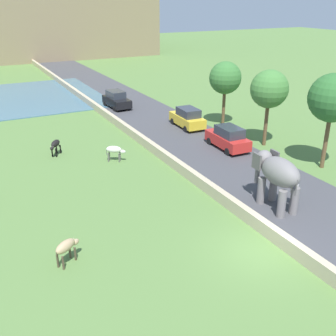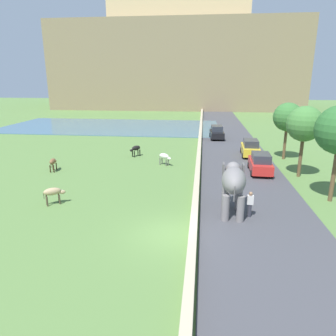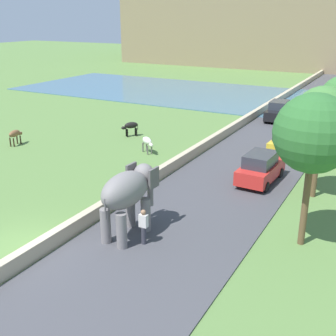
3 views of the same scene
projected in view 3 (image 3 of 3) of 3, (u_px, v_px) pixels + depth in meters
ground_plane at (22, 247)px, 17.88m from camera, size 220.00×220.00×0.00m
road_surface at (272, 143)px, 32.12m from camera, size 7.00×120.00×0.06m
barrier_wall at (215, 139)px, 32.07m from camera, size 0.40×110.00×0.70m
lake at (162, 90)px, 54.53m from camera, size 36.00×18.00×0.08m
hill_distant at (303, 5)px, 80.24m from camera, size 64.00×28.00×21.78m
elephant at (128, 193)px, 18.13m from camera, size 1.53×3.50×2.99m
person_beside_elephant at (144, 226)px, 17.73m from camera, size 0.36×0.22×1.63m
car_black at (278, 111)px, 38.68m from camera, size 1.95×4.08×1.80m
car_red at (261, 168)px, 24.40m from camera, size 1.92×4.06×1.80m
car_yellow at (287, 141)px, 29.50m from camera, size 1.93×4.07×1.80m
cow_brown at (15, 134)px, 31.48m from camera, size 0.61×1.42×1.15m
cow_white at (147, 142)px, 29.63m from camera, size 1.35×1.04×1.15m
cow_black at (131, 126)px, 33.76m from camera, size 1.11×1.31×1.15m
tree_mid at (314, 134)px, 16.49m from camera, size 3.16×3.16×6.42m
tree_far at (323, 115)px, 21.33m from camera, size 2.86×2.86×5.88m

